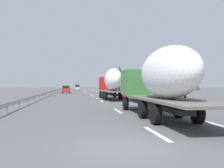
% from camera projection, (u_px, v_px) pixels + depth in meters
% --- Properties ---
extents(ground_plane, '(260.00, 260.00, 0.00)m').
position_uv_depth(ground_plane, '(82.00, 95.00, 47.67)').
color(ground_plane, '#4C4C4F').
extents(lane_stripe_0, '(3.20, 0.20, 0.01)m').
position_uv_depth(lane_stripe_0, '(156.00, 133.00, 10.34)').
color(lane_stripe_0, white).
rests_on(lane_stripe_0, ground_plane).
extents(lane_stripe_1, '(3.20, 0.20, 0.01)m').
position_uv_depth(lane_stripe_1, '(118.00, 111.00, 19.39)').
color(lane_stripe_1, white).
rests_on(lane_stripe_1, ground_plane).
extents(lane_stripe_2, '(3.20, 0.20, 0.01)m').
position_uv_depth(lane_stripe_2, '(102.00, 101.00, 30.72)').
color(lane_stripe_2, white).
rests_on(lane_stripe_2, ground_plane).
extents(lane_stripe_3, '(3.20, 0.20, 0.01)m').
position_uv_depth(lane_stripe_3, '(97.00, 98.00, 36.88)').
color(lane_stripe_3, white).
rests_on(lane_stripe_3, ground_plane).
extents(lane_stripe_4, '(3.20, 0.20, 0.01)m').
position_uv_depth(lane_stripe_4, '(93.00, 96.00, 45.36)').
color(lane_stripe_4, white).
rests_on(lane_stripe_4, ground_plane).
extents(lane_stripe_5, '(3.20, 0.20, 0.01)m').
position_uv_depth(lane_stripe_5, '(90.00, 95.00, 51.90)').
color(lane_stripe_5, white).
rests_on(lane_stripe_5, ground_plane).
extents(lane_stripe_6, '(3.20, 0.20, 0.01)m').
position_uv_depth(lane_stripe_6, '(87.00, 92.00, 66.43)').
color(lane_stripe_6, white).
rests_on(lane_stripe_6, ground_plane).
extents(lane_stripe_7, '(3.20, 0.20, 0.01)m').
position_uv_depth(lane_stripe_7, '(85.00, 91.00, 78.50)').
color(lane_stripe_7, white).
rests_on(lane_stripe_7, ground_plane).
extents(lane_stripe_8, '(3.20, 0.20, 0.01)m').
position_uv_depth(lane_stripe_8, '(85.00, 92.00, 74.57)').
color(lane_stripe_8, white).
rests_on(lane_stripe_8, ground_plane).
extents(lane_stripe_9, '(3.20, 0.20, 0.01)m').
position_uv_depth(lane_stripe_9, '(84.00, 91.00, 86.75)').
color(lane_stripe_9, white).
rests_on(lane_stripe_9, ground_plane).
extents(edge_line_right, '(110.00, 0.20, 0.01)m').
position_uv_depth(edge_line_right, '(108.00, 94.00, 53.42)').
color(edge_line_right, white).
rests_on(edge_line_right, ground_plane).
extents(truck_lead, '(12.02, 2.55, 4.09)m').
position_uv_depth(truck_lead, '(112.00, 82.00, 34.85)').
color(truck_lead, '#B21919').
rests_on(truck_lead, ground_plane).
extents(truck_trailing, '(13.90, 2.55, 4.05)m').
position_uv_depth(truck_trailing, '(160.00, 78.00, 15.41)').
color(truck_trailing, '#387038').
rests_on(truck_trailing, ground_plane).
extents(car_silver_hatch, '(4.41, 1.84, 1.99)m').
position_uv_depth(car_silver_hatch, '(77.00, 87.00, 93.36)').
color(car_silver_hatch, '#ADB2B7').
rests_on(car_silver_hatch, ground_plane).
extents(car_red_compact, '(4.23, 1.87, 1.76)m').
position_uv_depth(car_red_compact, '(66.00, 89.00, 60.98)').
color(car_red_compact, red).
rests_on(car_red_compact, ground_plane).
extents(road_sign, '(0.10, 0.90, 3.06)m').
position_uv_depth(road_sign, '(117.00, 84.00, 49.32)').
color(road_sign, gray).
rests_on(road_sign, ground_plane).
extents(tree_0, '(3.78, 3.78, 5.71)m').
position_uv_depth(tree_0, '(185.00, 73.00, 33.62)').
color(tree_0, '#472D19').
rests_on(tree_0, ground_plane).
extents(tree_1, '(3.14, 3.14, 6.83)m').
position_uv_depth(tree_1, '(120.00, 75.00, 64.30)').
color(tree_1, '#472D19').
rests_on(tree_1, ground_plane).
extents(tree_2, '(2.42, 2.42, 5.51)m').
position_uv_depth(tree_2, '(122.00, 79.00, 67.43)').
color(tree_2, '#472D19').
rests_on(tree_2, ground_plane).
extents(tree_3, '(3.41, 3.41, 6.01)m').
position_uv_depth(tree_3, '(176.00, 73.00, 37.45)').
color(tree_3, '#472D19').
rests_on(tree_3, ground_plane).
extents(tree_4, '(3.48, 3.48, 6.64)m').
position_uv_depth(tree_4, '(168.00, 68.00, 32.20)').
color(tree_4, '#472D19').
rests_on(tree_4, ground_plane).
extents(guardrail_median, '(94.00, 0.10, 0.76)m').
position_uv_depth(guardrail_median, '(50.00, 92.00, 49.76)').
color(guardrail_median, '#9EA0A5').
rests_on(guardrail_median, ground_plane).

